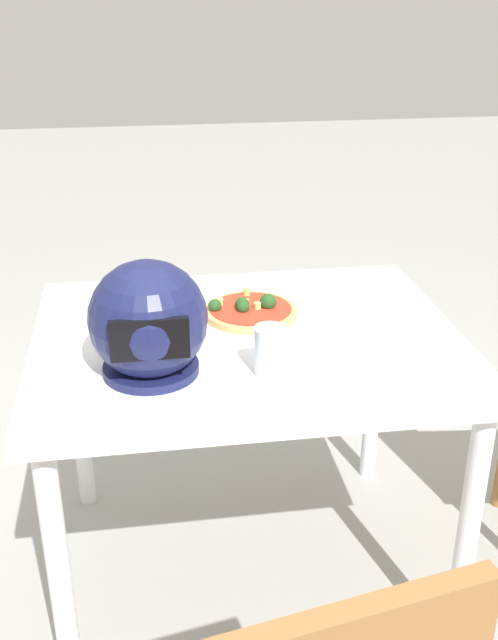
{
  "coord_description": "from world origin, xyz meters",
  "views": [
    {
      "loc": [
        0.24,
        1.63,
        1.52
      ],
      "look_at": [
        -0.01,
        -0.04,
        0.74
      ],
      "focal_mm": 42.01,
      "sensor_mm": 36.0,
      "label": 1
    }
  ],
  "objects_px": {
    "motorcycle_helmet": "(148,322)",
    "drinking_glass": "(270,351)",
    "dining_table": "(247,368)",
    "pizza": "(250,310)"
  },
  "relations": [
    {
      "from": "dining_table",
      "to": "drinking_glass",
      "type": "bearing_deg",
      "value": 95.83
    },
    {
      "from": "pizza",
      "to": "drinking_glass",
      "type": "xyz_separation_m",
      "value": [
        -0.0,
        0.29,
        0.03
      ]
    },
    {
      "from": "dining_table",
      "to": "pizza",
      "type": "bearing_deg",
      "value": -102.45
    },
    {
      "from": "pizza",
      "to": "drinking_glass",
      "type": "distance_m",
      "value": 0.29
    },
    {
      "from": "motorcycle_helmet",
      "to": "drinking_glass",
      "type": "height_order",
      "value": "motorcycle_helmet"
    },
    {
      "from": "dining_table",
      "to": "motorcycle_helmet",
      "type": "xyz_separation_m",
      "value": [
        0.24,
        0.15,
        0.21
      ]
    },
    {
      "from": "pizza",
      "to": "drinking_glass",
      "type": "bearing_deg",
      "value": 90.07
    },
    {
      "from": "dining_table",
      "to": "motorcycle_helmet",
      "type": "height_order",
      "value": "motorcycle_helmet"
    },
    {
      "from": "motorcycle_helmet",
      "to": "pizza",
      "type": "bearing_deg",
      "value": -136.59
    },
    {
      "from": "motorcycle_helmet",
      "to": "drinking_glass",
      "type": "relative_size",
      "value": 2.33
    }
  ]
}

